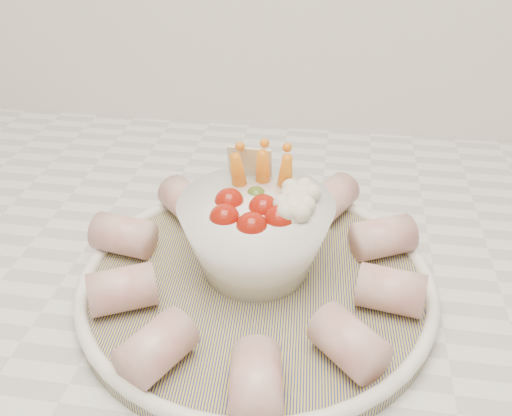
# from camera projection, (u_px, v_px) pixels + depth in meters

# --- Properties ---
(serving_platter) EXTENTS (0.33, 0.33, 0.02)m
(serving_platter) POSITION_uv_depth(u_px,v_px,m) (257.00, 282.00, 0.51)
(serving_platter) COLOR navy
(serving_platter) RESTS_ON kitchen_counter
(veggie_bowl) EXTENTS (0.13, 0.13, 0.11)m
(veggie_bowl) POSITION_uv_depth(u_px,v_px,m) (257.00, 232.00, 0.50)
(veggie_bowl) COLOR white
(veggie_bowl) RESTS_ON serving_platter
(cured_meat_rolls) EXTENTS (0.30, 0.31, 0.04)m
(cured_meat_rolls) POSITION_uv_depth(u_px,v_px,m) (256.00, 262.00, 0.49)
(cured_meat_rolls) COLOR #B85654
(cured_meat_rolls) RESTS_ON serving_platter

